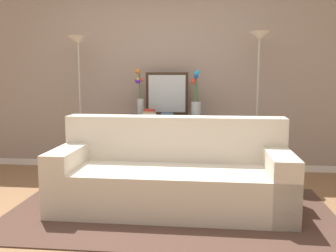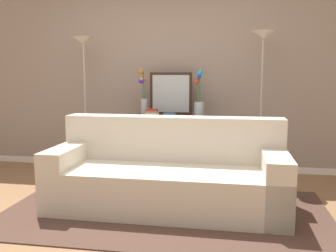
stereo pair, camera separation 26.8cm
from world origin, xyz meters
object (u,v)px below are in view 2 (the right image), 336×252
couch (168,176)px  vase_short_flowers (199,101)px  fruit_bowl (170,115)px  book_stack (152,113)px  wall_mirror (171,94)px  floor_lamp_left (84,67)px  book_row_under_console (145,170)px  vase_tall_flowers (143,94)px  console_table (171,134)px  floor_lamp_right (262,64)px

couch → vase_short_flowers: 1.34m
fruit_bowl → book_stack: size_ratio=0.76×
vase_short_flowers → wall_mirror: bearing=154.3°
couch → fruit_bowl: size_ratio=14.34×
floor_lamp_left → book_row_under_console: bearing=0.9°
floor_lamp_left → vase_short_flowers: (1.52, -0.01, -0.43)m
book_stack → floor_lamp_left: bearing=172.7°
fruit_bowl → vase_short_flowers: bearing=16.5°
book_row_under_console → book_stack: bearing=-46.5°
vase_tall_flowers → wall_mirror: bearing=23.2°
vase_tall_flowers → book_row_under_console: size_ratio=1.80×
console_table → vase_tall_flowers: (-0.37, 0.02, 0.52)m
couch → wall_mirror: wall_mirror is taller
floor_lamp_right → book_row_under_console: size_ratio=5.42×
book_stack → book_row_under_console: book_stack is taller
vase_tall_flowers → floor_lamp_left: bearing=-177.7°
couch → floor_lamp_left: 2.07m
couch → book_row_under_console: bearing=113.8°
floor_lamp_right → fruit_bowl: bearing=-174.1°
vase_tall_flowers → book_stack: vase_tall_flowers is taller
wall_mirror → fruit_bowl: 0.39m
book_stack → couch: bearing=-69.3°
wall_mirror → vase_tall_flowers: size_ratio=0.92×
floor_lamp_left → fruit_bowl: bearing=-5.6°
floor_lamp_right → couch: bearing=-129.7°
couch → book_stack: book_stack is taller
book_row_under_console → fruit_bowl: bearing=-19.7°
wall_mirror → vase_tall_flowers: (-0.34, -0.15, 0.01)m
console_table → fruit_bowl: (0.00, -0.13, 0.27)m
floor_lamp_left → vase_tall_flowers: 0.86m
console_table → wall_mirror: 0.54m
wall_mirror → vase_tall_flowers: 0.37m
wall_mirror → fruit_bowl: size_ratio=3.53×
floor_lamp_right → vase_short_flowers: size_ratio=3.10×
wall_mirror → vase_short_flowers: (0.39, -0.19, -0.08)m
book_row_under_console → wall_mirror: bearing=27.1°
floor_lamp_left → book_stack: size_ratio=8.60×
console_table → book_stack: size_ratio=6.10×
wall_mirror → book_row_under_console: size_ratio=1.66×
console_table → wall_mirror: (-0.03, 0.17, 0.52)m
fruit_bowl → book_row_under_console: fruit_bowl is taller
console_table → vase_tall_flowers: size_ratio=2.10×
floor_lamp_left → book_stack: floor_lamp_left is taller
console_table → vase_tall_flowers: 0.64m
couch → console_table: (-0.16, 1.17, 0.23)m
floor_lamp_left → vase_short_flowers: floor_lamp_left is taller
vase_short_flowers → book_row_under_console: size_ratio=1.74×
console_table → floor_lamp_right: (1.12, -0.01, 0.89)m
book_stack → floor_lamp_right: bearing=5.0°
couch → floor_lamp_right: 1.88m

